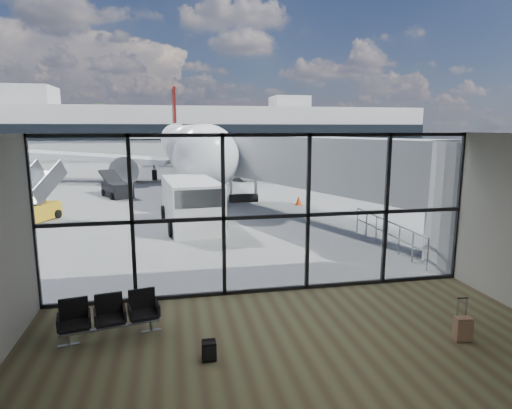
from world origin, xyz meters
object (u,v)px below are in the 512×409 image
object	(u,v)px
mobile_stairs	(30,210)
airliner	(184,146)
suitcase	(463,329)
backpack	(209,351)
service_van	(192,203)
belt_loader	(117,189)
seating_row	(110,314)

from	to	relation	value
mobile_stairs	airliner	bearing A→B (deg)	89.48
suitcase	mobile_stairs	bearing A→B (deg)	137.29
backpack	suitcase	bearing A→B (deg)	-2.99
airliner	mobile_stairs	world-z (taller)	airliner
service_van	backpack	bearing A→B (deg)	-97.33
belt_loader	seating_row	bearing A→B (deg)	-108.73
suitcase	service_van	world-z (taller)	service_van
suitcase	belt_loader	xyz separation A→B (m)	(-9.80, 22.39, 0.28)
suitcase	airliner	distance (m)	33.24
backpack	suitcase	size ratio (longest dim) A/B	0.45
suitcase	belt_loader	world-z (taller)	belt_loader
service_van	airliner	bearing A→B (deg)	82.85
backpack	suitcase	distance (m)	5.54
backpack	airliner	xyz separation A→B (m)	(0.68, 32.48, 2.73)
airliner	mobile_stairs	distance (m)	19.59
seating_row	mobile_stairs	world-z (taller)	mobile_stairs
airliner	service_van	xyz separation A→B (m)	(-0.41, -20.49, -1.79)
seating_row	suitcase	bearing A→B (deg)	-23.93
mobile_stairs	seating_row	bearing A→B (deg)	-42.88
belt_loader	mobile_stairs	distance (m)	7.94
seating_row	service_van	xyz separation A→B (m)	(2.36, 10.49, 0.62)
backpack	belt_loader	distance (m)	22.51
seating_row	mobile_stairs	distance (m)	14.49
suitcase	airliner	size ratio (longest dim) A/B	0.03
airliner	belt_loader	distance (m)	11.75
backpack	mobile_stairs	bearing A→B (deg)	117.06
suitcase	service_van	bearing A→B (deg)	119.58
suitcase	mobile_stairs	size ratio (longest dim) A/B	0.26
airliner	mobile_stairs	size ratio (longest dim) A/B	10.14
suitcase	backpack	bearing A→B (deg)	-176.57
belt_loader	mobile_stairs	size ratio (longest dim) A/B	1.05
service_van	belt_loader	xyz separation A→B (m)	(-4.55, 10.10, -0.58)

